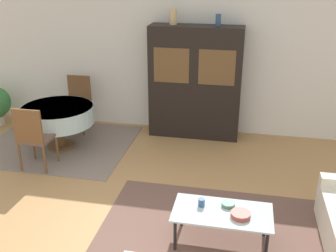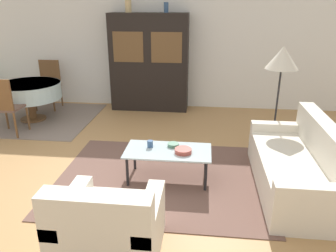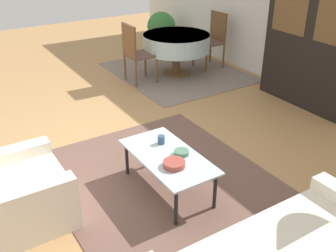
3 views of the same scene
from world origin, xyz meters
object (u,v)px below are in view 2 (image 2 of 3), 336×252
(floor_lamp, at_px, (282,61))
(cup, at_px, (150,144))
(dining_table, at_px, (29,91))
(dining_chair_far, at_px, (49,82))
(bowl_small, at_px, (173,145))
(armchair, at_px, (109,229))
(display_cabinet, at_px, (149,63))
(vase_tall, at_px, (128,5))
(dining_chair_near, at_px, (5,104))
(bowl, at_px, (183,151))
(vase_short, at_px, (166,7))
(coffee_table, at_px, (168,153))
(couch, at_px, (299,167))

(floor_lamp, height_order, cup, floor_lamp)
(dining_table, height_order, dining_chair_far, dining_chair_far)
(cup, bearing_deg, bowl_small, 10.80)
(cup, xyz_separation_m, bowl_small, (0.29, 0.06, -0.02))
(armchair, xyz_separation_m, display_cabinet, (-0.36, 4.42, 0.69))
(vase_tall, bearing_deg, floor_lamp, -34.83)
(dining_chair_near, xyz_separation_m, bowl, (3.09, -1.23, -0.13))
(bowl, bearing_deg, cup, 164.19)
(dining_chair_far, bearing_deg, armchair, 120.73)
(bowl, height_order, vase_short, vase_short)
(floor_lamp, bearing_deg, cup, -148.65)
(bowl_small, xyz_separation_m, vase_short, (-0.43, 2.87, 1.63))
(display_cabinet, relative_size, cup, 21.91)
(dining_chair_near, xyz_separation_m, vase_tall, (1.77, 1.81, 1.53))
(dining_table, relative_size, vase_short, 6.14)
(display_cabinet, xyz_separation_m, vase_tall, (-0.40, 0.00, 1.12))
(coffee_table, height_order, bowl_small, bowl_small)
(dining_table, height_order, bowl, dining_table)
(couch, bearing_deg, armchair, 125.00)
(armchair, height_order, dining_chair_near, dining_chair_near)
(bowl_small, bearing_deg, vase_short, 98.48)
(couch, bearing_deg, floor_lamp, 3.72)
(vase_short, bearing_deg, couch, -56.97)
(display_cabinet, distance_m, cup, 3.01)
(coffee_table, xyz_separation_m, vase_short, (-0.37, 2.99, 1.69))
(dining_table, xyz_separation_m, floor_lamp, (4.42, -0.85, 0.80))
(dining_chair_near, bearing_deg, floor_lamp, -0.45)
(dining_chair_near, bearing_deg, bowl, -21.77)
(dining_chair_far, distance_m, vase_short, 2.94)
(couch, relative_size, dining_table, 1.58)
(display_cabinet, distance_m, floor_lamp, 2.94)
(cup, relative_size, vase_tall, 0.35)
(vase_tall, bearing_deg, dining_table, -150.76)
(floor_lamp, bearing_deg, dining_chair_far, 159.27)
(floor_lamp, xyz_separation_m, cup, (-1.77, -1.08, -0.92))
(floor_lamp, height_order, bowl_small, floor_lamp)
(couch, relative_size, dining_chair_far, 1.86)
(bowl_small, bearing_deg, bowl, -51.73)
(display_cabinet, distance_m, dining_table, 2.42)
(couch, xyz_separation_m, floor_lamp, (-0.08, 1.20, 1.08))
(bowl, xyz_separation_m, bowl_small, (-0.14, 0.18, -0.01))
(coffee_table, height_order, dining_chair_far, dining_chair_far)
(armchair, bearing_deg, floor_lamp, 53.67)
(bowl_small, relative_size, vase_tall, 0.57)
(cup, bearing_deg, couch, -3.71)
(armchair, bearing_deg, couch, 35.00)
(dining_chair_far, bearing_deg, vase_short, -176.11)
(cup, bearing_deg, vase_tall, 106.86)
(display_cabinet, height_order, vase_short, vase_short)
(dining_chair_far, bearing_deg, bowl_small, 137.61)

